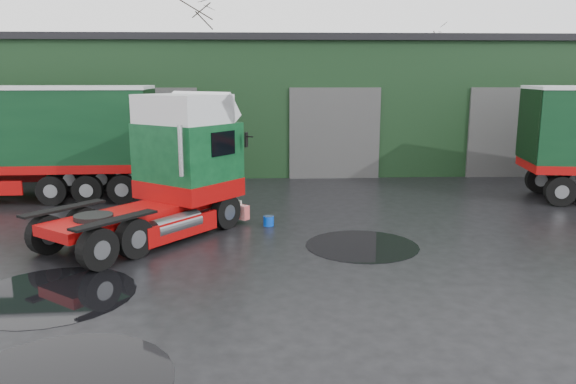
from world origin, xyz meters
The scene contains 8 objects.
ground centered at (0.00, 0.00, 0.00)m, with size 100.00×100.00×0.00m, color black.
warehouse centered at (2.00, 20.00, 3.16)m, with size 32.40×12.40×6.30m.
hero_tractor centered at (-4.50, 4.50, 2.01)m, with size 2.75×6.48×4.02m, color #0D4120, non-canonical shape.
wash_bucket centered at (-1.01, 5.88, 0.15)m, with size 0.32×0.32×0.30m, color #0839B7.
tree_back_a centered at (-6.00, 30.00, 4.75)m, with size 4.40×4.40×9.50m, color black, non-canonical shape.
tree_back_b centered at (10.00, 30.00, 3.75)m, with size 4.40×4.40×7.50m, color black, non-canonical shape.
puddle_1 centered at (1.50, 3.70, 0.00)m, with size 3.05×3.05×0.01m, color black.
puddle_4 centered at (-5.59, 0.54, 0.00)m, with size 3.44×3.44×0.01m, color black.
Camera 1 is at (-1.12, -10.73, 4.49)m, focal length 35.00 mm.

